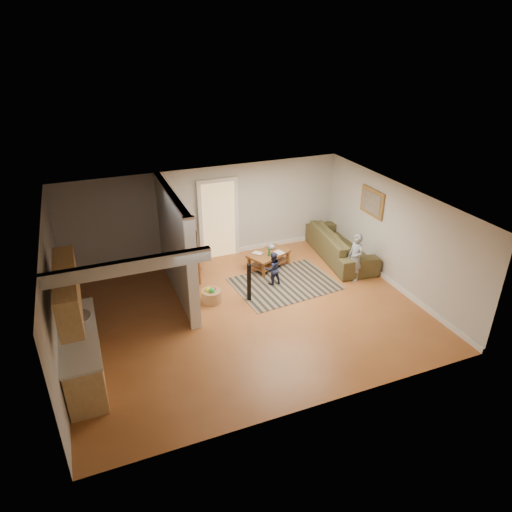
{
  "coord_description": "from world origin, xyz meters",
  "views": [
    {
      "loc": [
        -2.96,
        -7.89,
        5.64
      ],
      "look_at": [
        0.4,
        0.51,
        1.1
      ],
      "focal_mm": 32.0,
      "sensor_mm": 36.0,
      "label": 1
    }
  ],
  "objects_px": {
    "speaker_right": "(177,257)",
    "child": "(353,279)",
    "coffee_table": "(269,256)",
    "toddler": "(272,284)",
    "toy_basket": "(212,295)",
    "tv_console": "(188,249)",
    "sofa": "(339,257)",
    "speaker_left": "(249,282)"
  },
  "relations": [
    {
      "from": "speaker_left",
      "to": "toy_basket",
      "type": "bearing_deg",
      "value": -179.77
    },
    {
      "from": "sofa",
      "to": "toddler",
      "type": "distance_m",
      "value": 2.36
    },
    {
      "from": "tv_console",
      "to": "toy_basket",
      "type": "height_order",
      "value": "tv_console"
    },
    {
      "from": "toddler",
      "to": "sofa",
      "type": "bearing_deg",
      "value": -168.67
    },
    {
      "from": "speaker_right",
      "to": "tv_console",
      "type": "bearing_deg",
      "value": -17.93
    },
    {
      "from": "toddler",
      "to": "speaker_left",
      "type": "bearing_deg",
      "value": 26.23
    },
    {
      "from": "child",
      "to": "tv_console",
      "type": "bearing_deg",
      "value": -123.88
    },
    {
      "from": "child",
      "to": "speaker_left",
      "type": "bearing_deg",
      "value": -100.3
    },
    {
      "from": "toy_basket",
      "to": "toddler",
      "type": "xyz_separation_m",
      "value": [
        1.62,
        0.24,
        -0.17
      ]
    },
    {
      "from": "tv_console",
      "to": "child",
      "type": "relative_size",
      "value": 1.09
    },
    {
      "from": "toy_basket",
      "to": "child",
      "type": "bearing_deg",
      "value": -4.8
    },
    {
      "from": "toy_basket",
      "to": "child",
      "type": "relative_size",
      "value": 0.37
    },
    {
      "from": "tv_console",
      "to": "toy_basket",
      "type": "relative_size",
      "value": 2.92
    },
    {
      "from": "coffee_table",
      "to": "toy_basket",
      "type": "height_order",
      "value": "coffee_table"
    },
    {
      "from": "speaker_right",
      "to": "toddler",
      "type": "height_order",
      "value": "speaker_right"
    },
    {
      "from": "sofa",
      "to": "toy_basket",
      "type": "xyz_separation_m",
      "value": [
        -3.9,
        -0.87,
        0.17
      ]
    },
    {
      "from": "child",
      "to": "toddler",
      "type": "xyz_separation_m",
      "value": [
        -1.98,
        0.54,
        0.0
      ]
    },
    {
      "from": "tv_console",
      "to": "toddler",
      "type": "height_order",
      "value": "tv_console"
    },
    {
      "from": "speaker_right",
      "to": "child",
      "type": "xyz_separation_m",
      "value": [
        4.0,
        -1.95,
        -0.45
      ]
    },
    {
      "from": "sofa",
      "to": "child",
      "type": "relative_size",
      "value": 2.14
    },
    {
      "from": "child",
      "to": "toddler",
      "type": "height_order",
      "value": "child"
    },
    {
      "from": "sofa",
      "to": "speaker_left",
      "type": "distance_m",
      "value": 3.3
    },
    {
      "from": "tv_console",
      "to": "child",
      "type": "height_order",
      "value": "tv_console"
    },
    {
      "from": "toy_basket",
      "to": "speaker_right",
      "type": "bearing_deg",
      "value": 103.62
    },
    {
      "from": "coffee_table",
      "to": "toy_basket",
      "type": "distance_m",
      "value": 2.18
    },
    {
      "from": "tv_console",
      "to": "toddler",
      "type": "relative_size",
      "value": 1.57
    },
    {
      "from": "toy_basket",
      "to": "sofa",
      "type": "bearing_deg",
      "value": 12.58
    },
    {
      "from": "toy_basket",
      "to": "toddler",
      "type": "relative_size",
      "value": 0.54
    },
    {
      "from": "sofa",
      "to": "speaker_left",
      "type": "height_order",
      "value": "speaker_left"
    },
    {
      "from": "speaker_left",
      "to": "speaker_right",
      "type": "bearing_deg",
      "value": 139.11
    },
    {
      "from": "sofa",
      "to": "toddler",
      "type": "bearing_deg",
      "value": 112.36
    },
    {
      "from": "coffee_table",
      "to": "toddler",
      "type": "bearing_deg",
      "value": -107.38
    },
    {
      "from": "sofa",
      "to": "tv_console",
      "type": "xyz_separation_m",
      "value": [
        -4.04,
        0.57,
        0.74
      ]
    },
    {
      "from": "sofa",
      "to": "coffee_table",
      "type": "bearing_deg",
      "value": 90.93
    },
    {
      "from": "coffee_table",
      "to": "toddler",
      "type": "xyz_separation_m",
      "value": [
        -0.26,
        -0.84,
        -0.33
      ]
    },
    {
      "from": "toy_basket",
      "to": "coffee_table",
      "type": "bearing_deg",
      "value": 29.69
    },
    {
      "from": "speaker_right",
      "to": "toy_basket",
      "type": "height_order",
      "value": "speaker_right"
    },
    {
      "from": "speaker_right",
      "to": "child",
      "type": "bearing_deg",
      "value": -5.44
    },
    {
      "from": "toddler",
      "to": "child",
      "type": "bearing_deg",
      "value": 160.52
    },
    {
      "from": "toy_basket",
      "to": "child",
      "type": "xyz_separation_m",
      "value": [
        3.6,
        -0.3,
        -0.17
      ]
    },
    {
      "from": "coffee_table",
      "to": "speaker_left",
      "type": "relative_size",
      "value": 1.35
    },
    {
      "from": "coffee_table",
      "to": "child",
      "type": "xyz_separation_m",
      "value": [
        1.71,
        -1.38,
        -0.33
      ]
    }
  ]
}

